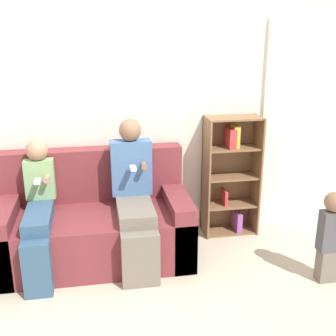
% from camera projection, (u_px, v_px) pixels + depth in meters
% --- Properties ---
extents(ground_plane, '(14.00, 14.00, 0.00)m').
position_uv_depth(ground_plane, '(122.00, 286.00, 3.46)').
color(ground_plane, beige).
extents(back_wall, '(10.00, 0.06, 2.55)m').
position_uv_depth(back_wall, '(110.00, 111.00, 4.00)').
color(back_wall, silver).
rests_on(back_wall, ground_plane).
extents(curtain_panel, '(0.77, 0.04, 2.12)m').
position_uv_depth(curtain_panel, '(297.00, 127.00, 4.34)').
color(curtain_panel, silver).
rests_on(curtain_panel, ground_plane).
extents(couch, '(1.71, 0.86, 0.96)m').
position_uv_depth(couch, '(94.00, 225.00, 3.83)').
color(couch, maroon).
rests_on(couch, ground_plane).
extents(adult_seated, '(0.36, 0.79, 1.27)m').
position_uv_depth(adult_seated, '(134.00, 194.00, 3.67)').
color(adult_seated, '#70665B').
rests_on(adult_seated, ground_plane).
extents(child_seated, '(0.26, 0.81, 1.11)m').
position_uv_depth(child_seated, '(38.00, 210.00, 3.52)').
color(child_seated, '#335170').
rests_on(child_seated, ground_plane).
extents(toddler_standing, '(0.19, 0.17, 0.79)m').
position_uv_depth(toddler_standing, '(331.00, 233.00, 3.42)').
color(toddler_standing, '#70665B').
rests_on(toddler_standing, ground_plane).
extents(bookshelf, '(0.54, 0.29, 1.21)m').
position_uv_depth(bookshelf, '(230.00, 174.00, 4.26)').
color(bookshelf, brown).
rests_on(bookshelf, ground_plane).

